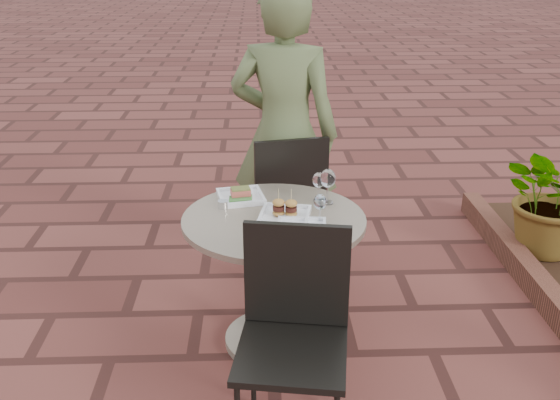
{
  "coord_description": "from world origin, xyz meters",
  "views": [
    {
      "loc": [
        -0.07,
        -2.65,
        1.99
      ],
      "look_at": [
        0.04,
        0.12,
        0.82
      ],
      "focal_mm": 40.0,
      "sensor_mm": 36.0,
      "label": 1
    }
  ],
  "objects_px": {
    "plate_salmon": "(241,196)",
    "plate_tuna": "(301,229)",
    "chair_far": "(287,194)",
    "cafe_table": "(274,262)",
    "diner": "(284,134)",
    "plate_sliders": "(285,213)",
    "chair_near": "(294,319)"
  },
  "relations": [
    {
      "from": "diner",
      "to": "plate_salmon",
      "type": "height_order",
      "value": "diner"
    },
    {
      "from": "plate_tuna",
      "to": "plate_salmon",
      "type": "bearing_deg",
      "value": 125.49
    },
    {
      "from": "cafe_table",
      "to": "plate_sliders",
      "type": "bearing_deg",
      "value": -16.03
    },
    {
      "from": "chair_far",
      "to": "diner",
      "type": "distance_m",
      "value": 0.36
    },
    {
      "from": "plate_tuna",
      "to": "chair_far",
      "type": "bearing_deg",
      "value": 91.25
    },
    {
      "from": "chair_near",
      "to": "plate_tuna",
      "type": "bearing_deg",
      "value": 91.49
    },
    {
      "from": "plate_salmon",
      "to": "plate_tuna",
      "type": "height_order",
      "value": "plate_salmon"
    },
    {
      "from": "diner",
      "to": "cafe_table",
      "type": "bearing_deg",
      "value": 98.28
    },
    {
      "from": "plate_sliders",
      "to": "diner",
      "type": "bearing_deg",
      "value": 87.68
    },
    {
      "from": "diner",
      "to": "plate_tuna",
      "type": "relative_size",
      "value": 7.18
    },
    {
      "from": "cafe_table",
      "to": "plate_sliders",
      "type": "height_order",
      "value": "plate_sliders"
    },
    {
      "from": "cafe_table",
      "to": "chair_near",
      "type": "distance_m",
      "value": 0.62
    },
    {
      "from": "plate_sliders",
      "to": "plate_tuna",
      "type": "relative_size",
      "value": 1.11
    },
    {
      "from": "chair_near",
      "to": "plate_sliders",
      "type": "height_order",
      "value": "chair_near"
    },
    {
      "from": "cafe_table",
      "to": "diner",
      "type": "distance_m",
      "value": 0.93
    },
    {
      "from": "plate_tuna",
      "to": "plate_sliders",
      "type": "bearing_deg",
      "value": 114.01
    },
    {
      "from": "cafe_table",
      "to": "plate_sliders",
      "type": "relative_size",
      "value": 3.24
    },
    {
      "from": "plate_salmon",
      "to": "plate_sliders",
      "type": "distance_m",
      "value": 0.33
    },
    {
      "from": "chair_near",
      "to": "diner",
      "type": "bearing_deg",
      "value": 97.91
    },
    {
      "from": "chair_far",
      "to": "diner",
      "type": "xyz_separation_m",
      "value": [
        -0.02,
        0.1,
        0.35
      ]
    },
    {
      "from": "cafe_table",
      "to": "plate_tuna",
      "type": "xyz_separation_m",
      "value": [
        0.12,
        -0.17,
        0.26
      ]
    },
    {
      "from": "chair_far",
      "to": "plate_tuna",
      "type": "bearing_deg",
      "value": 79.82
    },
    {
      "from": "diner",
      "to": "plate_salmon",
      "type": "distance_m",
      "value": 0.66
    },
    {
      "from": "plate_salmon",
      "to": "chair_far",
      "type": "bearing_deg",
      "value": 61.46
    },
    {
      "from": "chair_far",
      "to": "plate_salmon",
      "type": "relative_size",
      "value": 3.47
    },
    {
      "from": "cafe_table",
      "to": "diner",
      "type": "height_order",
      "value": "diner"
    },
    {
      "from": "plate_salmon",
      "to": "cafe_table",
      "type": "bearing_deg",
      "value": -54.65
    },
    {
      "from": "diner",
      "to": "plate_salmon",
      "type": "bearing_deg",
      "value": 81.13
    },
    {
      "from": "plate_sliders",
      "to": "plate_tuna",
      "type": "bearing_deg",
      "value": -65.99
    },
    {
      "from": "chair_near",
      "to": "plate_tuna",
      "type": "xyz_separation_m",
      "value": [
        0.06,
        0.45,
        0.19
      ]
    },
    {
      "from": "cafe_table",
      "to": "chair_far",
      "type": "xyz_separation_m",
      "value": [
        0.1,
        0.73,
        0.07
      ]
    },
    {
      "from": "cafe_table",
      "to": "chair_near",
      "type": "xyz_separation_m",
      "value": [
        0.06,
        -0.62,
        0.07
      ]
    }
  ]
}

